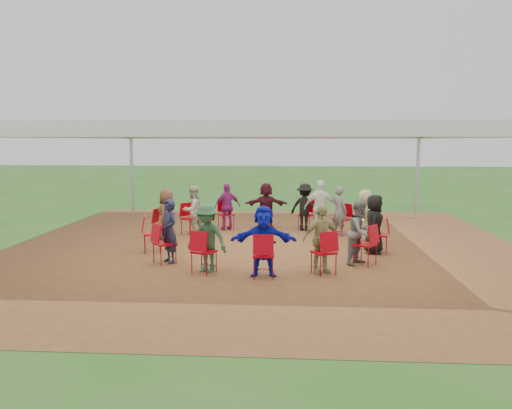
# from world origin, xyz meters

# --- Properties ---
(ground) EXTENTS (80.00, 80.00, 0.00)m
(ground) POSITION_xyz_m (0.00, 0.00, 0.00)
(ground) COLOR #27571B
(ground) RESTS_ON ground
(dirt_patch) EXTENTS (13.00, 13.00, 0.00)m
(dirt_patch) POSITION_xyz_m (0.00, 0.00, 0.01)
(dirt_patch) COLOR brown
(dirt_patch) RESTS_ON ground
(tent) EXTENTS (10.33, 10.33, 3.00)m
(tent) POSITION_xyz_m (0.00, 0.00, 2.37)
(tent) COLOR #B2B2B7
(tent) RESTS_ON ground
(chair_0) EXTENTS (0.53, 0.52, 0.90)m
(chair_0) POSITION_xyz_m (2.71, 0.72, 0.45)
(chair_0) COLOR #B3000E
(chair_0) RESTS_ON ground
(chair_1) EXTENTS (0.61, 0.61, 0.90)m
(chair_1) POSITION_xyz_m (2.13, 1.83, 0.45)
(chair_1) COLOR #B3000E
(chair_1) RESTS_ON ground
(chair_2) EXTENTS (0.56, 0.57, 0.90)m
(chair_2) POSITION_xyz_m (1.12, 2.57, 0.45)
(chair_2) COLOR #B3000E
(chair_2) RESTS_ON ground
(chair_3) EXTENTS (0.44, 0.46, 0.90)m
(chair_3) POSITION_xyz_m (-0.10, 2.81, 0.45)
(chair_3) COLOR #B3000E
(chair_3) RESTS_ON ground
(chair_4) EXTENTS (0.58, 0.59, 0.90)m
(chair_4) POSITION_xyz_m (-1.31, 2.48, 0.45)
(chair_4) COLOR #B3000E
(chair_4) RESTS_ON ground
(chair_5) EXTENTS (0.60, 0.60, 0.90)m
(chair_5) POSITION_xyz_m (-2.26, 1.67, 0.45)
(chair_5) COLOR #B3000E
(chair_5) RESTS_ON ground
(chair_6) EXTENTS (0.51, 0.49, 0.90)m
(chair_6) POSITION_xyz_m (-2.76, 0.52, 0.45)
(chair_6) COLOR #B3000E
(chair_6) RESTS_ON ground
(chair_7) EXTENTS (0.53, 0.52, 0.90)m
(chair_7) POSITION_xyz_m (-2.71, -0.72, 0.45)
(chair_7) COLOR #B3000E
(chair_7) RESTS_ON ground
(chair_8) EXTENTS (0.61, 0.61, 0.90)m
(chair_8) POSITION_xyz_m (-2.13, -1.83, 0.45)
(chair_8) COLOR #B3000E
(chair_8) RESTS_ON ground
(chair_9) EXTENTS (0.56, 0.57, 0.90)m
(chair_9) POSITION_xyz_m (-1.12, -2.57, 0.45)
(chair_9) COLOR #B3000E
(chair_9) RESTS_ON ground
(chair_10) EXTENTS (0.44, 0.46, 0.90)m
(chair_10) POSITION_xyz_m (0.10, -2.81, 0.45)
(chair_10) COLOR #B3000E
(chair_10) RESTS_ON ground
(chair_11) EXTENTS (0.58, 0.59, 0.90)m
(chair_11) POSITION_xyz_m (1.31, -2.48, 0.45)
(chair_11) COLOR #B3000E
(chair_11) RESTS_ON ground
(chair_12) EXTENTS (0.60, 0.60, 0.90)m
(chair_12) POSITION_xyz_m (2.26, -1.67, 0.45)
(chair_12) COLOR #B3000E
(chair_12) RESTS_ON ground
(chair_13) EXTENTS (0.51, 0.49, 0.90)m
(chair_13) POSITION_xyz_m (2.76, -0.52, 0.45)
(chair_13) COLOR #B3000E
(chair_13) RESTS_ON ground
(person_seated_0) EXTENTS (0.55, 0.77, 1.42)m
(person_seated_0) POSITION_xyz_m (2.60, 0.69, 0.71)
(person_seated_0) COLOR tan
(person_seated_0) RESTS_ON ground
(person_seated_1) EXTENTS (0.59, 0.61, 1.42)m
(person_seated_1) POSITION_xyz_m (2.04, 1.75, 0.71)
(person_seated_1) COLOR slate
(person_seated_1) RESTS_ON ground
(person_seated_2) EXTENTS (1.02, 0.78, 1.42)m
(person_seated_2) POSITION_xyz_m (1.08, 2.46, 0.71)
(person_seated_2) COLOR black
(person_seated_2) RESTS_ON ground
(person_seated_3) EXTENTS (1.33, 0.54, 1.42)m
(person_seated_3) POSITION_xyz_m (-0.10, 2.69, 0.71)
(person_seated_3) COLOR #3E111B
(person_seated_3) RESTS_ON ground
(person_seated_4) EXTENTS (0.93, 0.76, 1.42)m
(person_seated_4) POSITION_xyz_m (-1.25, 2.38, 0.71)
(person_seated_4) COLOR #871E6F
(person_seated_4) RESTS_ON ground
(person_seated_5) EXTENTS (0.73, 0.79, 1.42)m
(person_seated_5) POSITION_xyz_m (-2.16, 1.60, 0.71)
(person_seated_5) COLOR #B9B5A3
(person_seated_5) RESTS_ON ground
(person_seated_6) EXTENTS (0.51, 0.75, 1.42)m
(person_seated_6) POSITION_xyz_m (-2.64, 0.50, 0.71)
(person_seated_6) COLOR brown
(person_seated_6) RESTS_ON ground
(person_seated_7) EXTENTS (0.59, 0.61, 1.42)m
(person_seated_7) POSITION_xyz_m (-2.04, -1.75, 0.71)
(person_seated_7) COLOR #1B203C
(person_seated_7) RESTS_ON ground
(person_seated_8) EXTENTS (1.02, 0.78, 1.42)m
(person_seated_8) POSITION_xyz_m (-1.08, -2.46, 0.71)
(person_seated_8) COLOR #2A5336
(person_seated_8) RESTS_ON ground
(person_seated_9) EXTENTS (1.33, 0.54, 1.42)m
(person_seated_9) POSITION_xyz_m (0.10, -2.69, 0.71)
(person_seated_9) COLOR #0C15AD
(person_seated_9) RESTS_ON ground
(person_seated_10) EXTENTS (0.93, 0.76, 1.42)m
(person_seated_10) POSITION_xyz_m (1.25, -2.38, 0.71)
(person_seated_10) COLOR tan
(person_seated_10) RESTS_ON ground
(person_seated_11) EXTENTS (0.73, 0.79, 1.42)m
(person_seated_11) POSITION_xyz_m (2.16, -1.60, 0.71)
(person_seated_11) COLOR slate
(person_seated_11) RESTS_ON ground
(person_seated_12) EXTENTS (0.51, 0.75, 1.42)m
(person_seated_12) POSITION_xyz_m (2.64, -0.50, 0.71)
(person_seated_12) COLOR black
(person_seated_12) RESTS_ON ground
(standing_person) EXTENTS (0.93, 0.49, 1.58)m
(standing_person) POSITION_xyz_m (1.50, 1.75, 0.80)
(standing_person) COLOR white
(standing_person) RESTS_ON ground
(cable_coil) EXTENTS (0.32, 0.32, 0.03)m
(cable_coil) POSITION_xyz_m (0.13, 0.57, 0.02)
(cable_coil) COLOR black
(cable_coil) RESTS_ON ground
(laptop) EXTENTS (0.33, 0.38, 0.22)m
(laptop) POSITION_xyz_m (2.44, 0.65, 0.67)
(laptop) COLOR #B7B7BC
(laptop) RESTS_ON ground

